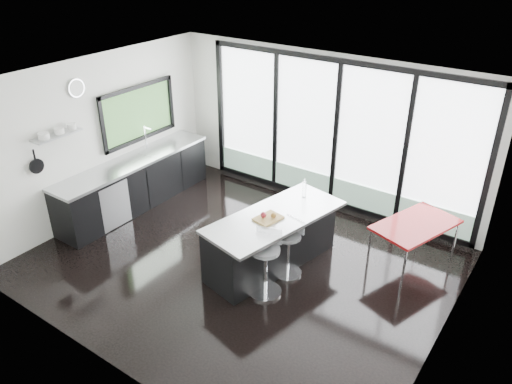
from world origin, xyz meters
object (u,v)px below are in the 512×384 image
Objects in this scene: island at (271,239)px; bar_stool_near at (265,271)px; bar_stool_far at (288,254)px; red_table at (413,243)px.

island is 3.08× the size of bar_stool_near.
bar_stool_near is at bearing -63.72° from island.
bar_stool_far is 1.94m from red_table.
bar_stool_far is (0.02, 0.56, -0.03)m from bar_stool_near.
bar_stool_near is 0.58× the size of red_table.
red_table is (1.41, 1.33, 0.00)m from bar_stool_far.
red_table is at bearing 37.09° from bar_stool_near.
bar_stool_far is (0.33, -0.07, -0.11)m from island.
bar_stool_near reaches higher than bar_stool_far.
bar_stool_near is 0.56m from bar_stool_far.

